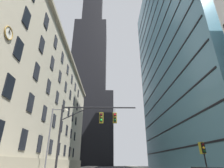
# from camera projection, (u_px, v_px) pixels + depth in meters

# --- Properties ---
(station_building) EXTENTS (13.47, 56.81, 25.28)m
(station_building) POSITION_uv_depth(u_px,v_px,m) (31.00, 104.00, 35.92)
(station_building) COLOR #B2A88E
(station_building) RESTS_ON ground
(dark_skyscraper) EXTENTS (29.68, 29.68, 178.98)m
(dark_skyscraper) POSITION_uv_depth(u_px,v_px,m) (89.00, 76.00, 111.40)
(dark_skyscraper) COLOR black
(dark_skyscraper) RESTS_ON ground
(glass_office_midrise) EXTENTS (14.82, 43.96, 58.72)m
(glass_office_midrise) POSITION_uv_depth(u_px,v_px,m) (183.00, 50.00, 47.54)
(glass_office_midrise) COLOR teal
(glass_office_midrise) RESTS_ON ground
(traffic_signal_mast) EXTENTS (7.80, 0.63, 7.07)m
(traffic_signal_mast) POSITION_uv_depth(u_px,v_px,m) (90.00, 125.00, 17.82)
(traffic_signal_mast) COLOR black
(traffic_signal_mast) RESTS_ON sidewalk_left
(traffic_light_near_right) EXTENTS (0.40, 0.63, 3.31)m
(traffic_light_near_right) POSITION_uv_depth(u_px,v_px,m) (203.00, 150.00, 16.25)
(traffic_light_near_right) COLOR black
(traffic_light_near_right) RESTS_ON sidewalk_right
(street_lamppost) EXTENTS (2.22, 0.32, 8.32)m
(street_lamppost) POSITION_uv_depth(u_px,v_px,m) (52.00, 134.00, 22.85)
(street_lamppost) COLOR #47474C
(street_lamppost) RESTS_ON sidewalk_left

